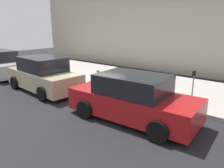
# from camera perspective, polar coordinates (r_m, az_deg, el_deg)

# --- Properties ---
(ground_plane) EXTENTS (40.00, 40.00, 0.00)m
(ground_plane) POSITION_cam_1_polar(r_m,az_deg,el_deg) (10.87, -5.10, -1.38)
(ground_plane) COLOR black
(sidewalk_curb) EXTENTS (18.00, 5.00, 0.14)m
(sidewalk_curb) POSITION_cam_1_polar(r_m,az_deg,el_deg) (12.68, 2.87, 1.40)
(sidewalk_curb) COLOR #ADA89E
(sidewalk_curb) RESTS_ON ground_plane
(suitcase_olive_0) EXTENTS (0.46, 0.24, 0.64)m
(suitcase_olive_0) POSITION_cam_1_polar(r_m,az_deg,el_deg) (9.25, 14.58, -2.04)
(suitcase_olive_0) COLOR #59601E
(suitcase_olive_0) RESTS_ON sidewalk_curb
(suitcase_black_1) EXTENTS (0.48, 0.26, 0.79)m
(suitcase_black_1) POSITION_cam_1_polar(r_m,az_deg,el_deg) (9.54, 11.62, -1.51)
(suitcase_black_1) COLOR black
(suitcase_black_1) RESTS_ON sidewalk_curb
(suitcase_navy_2) EXTENTS (0.36, 0.23, 0.97)m
(suitcase_navy_2) POSITION_cam_1_polar(r_m,az_deg,el_deg) (9.81, 9.23, -0.24)
(suitcase_navy_2) COLOR navy
(suitcase_navy_2) RESTS_ON sidewalk_curb
(suitcase_red_3) EXTENTS (0.39, 0.26, 0.91)m
(suitcase_red_3) POSITION_cam_1_polar(r_m,az_deg,el_deg) (10.06, 6.91, -0.04)
(suitcase_red_3) COLOR red
(suitcase_red_3) RESTS_ON sidewalk_curb
(suitcase_maroon_4) EXTENTS (0.40, 0.26, 0.89)m
(suitcase_maroon_4) POSITION_cam_1_polar(r_m,az_deg,el_deg) (10.24, 4.24, 0.19)
(suitcase_maroon_4) COLOR maroon
(suitcase_maroon_4) RESTS_ON sidewalk_curb
(suitcase_teal_5) EXTENTS (0.47, 0.26, 1.02)m
(suitcase_teal_5) POSITION_cam_1_polar(r_m,az_deg,el_deg) (10.56, 2.02, 1.03)
(suitcase_teal_5) COLOR #0F606B
(suitcase_teal_5) RESTS_ON sidewalk_curb
(fire_hydrant) EXTENTS (0.39, 0.21, 0.72)m
(fire_hydrant) POSITION_cam_1_polar(r_m,az_deg,el_deg) (11.10, -1.36, 1.79)
(fire_hydrant) COLOR red
(fire_hydrant) RESTS_ON sidewalk_curb
(bollard_post) EXTENTS (0.15, 0.15, 0.71)m
(bollard_post) POSITION_cam_1_polar(r_m,az_deg,el_deg) (11.32, -3.74, 1.92)
(bollard_post) COLOR brown
(bollard_post) RESTS_ON sidewalk_curb
(parking_meter) EXTENTS (0.12, 0.09, 1.27)m
(parking_meter) POSITION_cam_1_polar(r_m,az_deg,el_deg) (9.07, 21.03, 0.60)
(parking_meter) COLOR slate
(parking_meter) RESTS_ON sidewalk_curb
(parked_car_red_0) EXTENTS (4.50, 2.20, 1.57)m
(parked_car_red_0) POSITION_cam_1_polar(r_m,az_deg,el_deg) (7.21, 5.52, -3.95)
(parked_car_red_0) COLOR #AD1619
(parked_car_red_0) RESTS_ON ground_plane
(parked_car_beige_1) EXTENTS (4.44, 2.12, 1.68)m
(parked_car_beige_1) POSITION_cam_1_polar(r_m,az_deg,el_deg) (10.97, -17.96, 2.28)
(parked_car_beige_1) COLOR tan
(parked_car_beige_1) RESTS_ON ground_plane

